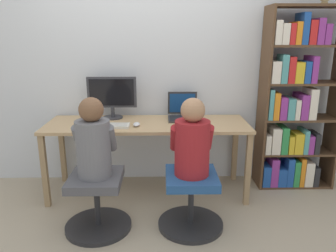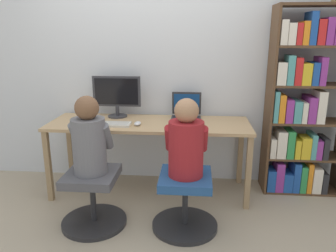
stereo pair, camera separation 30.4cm
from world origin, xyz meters
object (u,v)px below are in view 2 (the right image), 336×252
at_px(keyboard, 107,124).
at_px(office_chair_right, 185,201).
at_px(office_chair_left, 93,198).
at_px(person_at_laptop, 186,142).
at_px(desktop_monitor, 117,95).
at_px(person_at_monitor, 89,139).
at_px(laptop, 186,114).
at_px(bookshelf, 302,111).

height_order(keyboard, office_chair_right, keyboard).
distance_m(office_chair_left, person_at_laptop, 0.93).
bearing_deg(desktop_monitor, person_at_laptop, -48.13).
bearing_deg(person_at_laptop, office_chair_left, -178.69).
distance_m(office_chair_left, person_at_monitor, 0.52).
xyz_separation_m(office_chair_right, person_at_monitor, (-0.78, -0.01, 0.52)).
height_order(desktop_monitor, laptop, desktop_monitor).
bearing_deg(desktop_monitor, keyboard, -94.42).
bearing_deg(person_at_monitor, desktop_monitor, 87.86).
bearing_deg(bookshelf, desktop_monitor, 178.20).
bearing_deg(office_chair_right, office_chair_left, -179.01).
relative_size(desktop_monitor, person_at_monitor, 0.78).
bearing_deg(office_chair_right, desktop_monitor, 131.72).
relative_size(office_chair_right, person_at_monitor, 0.86).
height_order(office_chair_left, office_chair_right, same).
xyz_separation_m(laptop, person_at_laptop, (0.03, -0.80, -0.04)).
bearing_deg(office_chair_right, person_at_monitor, -179.33).
xyz_separation_m(keyboard, person_at_monitor, (-0.01, -0.51, 0.01)).
bearing_deg(person_at_laptop, laptop, 91.85).
xyz_separation_m(desktop_monitor, person_at_monitor, (-0.03, -0.85, -0.20)).
bearing_deg(office_chair_left, desktop_monitor, 87.87).
xyz_separation_m(person_at_laptop, bookshelf, (1.10, 0.77, 0.10)).
relative_size(keyboard, office_chair_left, 0.82).
xyz_separation_m(desktop_monitor, person_at_laptop, (0.75, -0.83, -0.21)).
xyz_separation_m(laptop, office_chair_right, (0.03, -0.80, -0.55)).
xyz_separation_m(laptop, bookshelf, (1.13, -0.02, 0.06)).
bearing_deg(desktop_monitor, laptop, -2.77).
height_order(office_chair_right, person_at_laptop, person_at_laptop).
height_order(laptop, bookshelf, bookshelf).
relative_size(desktop_monitor, keyboard, 1.10).
relative_size(laptop, keyboard, 0.72).
xyz_separation_m(desktop_monitor, office_chair_right, (0.75, -0.84, -0.72)).
bearing_deg(office_chair_left, bookshelf, 22.83).
bearing_deg(person_at_monitor, person_at_laptop, 0.99).
height_order(laptop, person_at_laptop, person_at_laptop).
relative_size(keyboard, person_at_monitor, 0.71).
relative_size(laptop, bookshelf, 0.18).
height_order(desktop_monitor, keyboard, desktop_monitor).
xyz_separation_m(office_chair_left, person_at_monitor, (0.00, 0.00, 0.52)).
distance_m(office_chair_left, bookshelf, 2.13).
relative_size(laptop, person_at_monitor, 0.51).
distance_m(person_at_laptop, bookshelf, 1.35).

